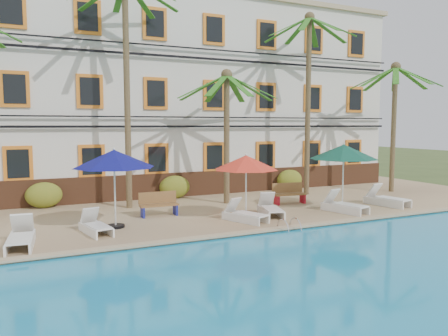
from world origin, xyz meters
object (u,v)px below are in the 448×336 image
palm_e (394,107)px  lounger_e (344,205)px  lounger_c (244,214)px  lounger_b (95,226)px  lounger_f (386,199)px  umbrella_green (344,152)px  pool_ladder (289,229)px  palm_d (308,80)px  palm_c (227,115)px  bench_right (289,193)px  lounger_a (21,237)px  umbrella_red (246,163)px  umbrella_blue (114,159)px  palm_b (126,62)px  bench_left (159,204)px  lounger_d (270,208)px

palm_e → lounger_e: bearing=-150.9°
lounger_e → lounger_c: bearing=177.5°
lounger_b → lounger_f: bearing=-1.1°
umbrella_green → lounger_c: umbrella_green is taller
lounger_f → pool_ladder: (-6.30, -1.90, -0.30)m
lounger_f → palm_d: bearing=108.1°
palm_c → lounger_c: (-1.01, -3.67, -3.69)m
umbrella_green → lounger_c: 5.29m
lounger_b → bench_right: 8.95m
lounger_a → umbrella_red: bearing=5.6°
umbrella_red → pool_ladder: umbrella_red is taller
umbrella_blue → umbrella_green: umbrella_green is taller
palm_d → bench_right: size_ratio=5.89×
palm_c → palm_b: bearing=170.0°
palm_c → lounger_e: bearing=-48.3°
palm_d → palm_c: bearing=-172.9°
palm_c → lounger_f: (6.12, -3.47, -3.66)m
palm_e → bench_right: palm_e is taller
bench_right → pool_ladder: bench_right is taller
palm_e → lounger_c: 11.70m
palm_b → umbrella_green: 9.76m
palm_d → umbrella_red: bearing=-145.3°
palm_c → lounger_c: palm_c is taller
umbrella_red → umbrella_green: bearing=-1.3°
palm_b → palm_e: palm_b is taller
lounger_f → bench_left: size_ratio=1.36×
lounger_a → lounger_b: 2.33m
lounger_d → bench_left: (-3.95, 1.82, 0.19)m
palm_c → umbrella_red: (-0.70, -3.20, -1.86)m
umbrella_green → bench_right: 3.08m
palm_b → pool_ladder: (4.06, -6.12, -6.11)m
umbrella_blue → lounger_c: 5.04m
umbrella_green → lounger_a: size_ratio=1.43×
palm_b → umbrella_blue: bearing=-110.0°
lounger_b → lounger_c: (5.23, -0.44, 0.01)m
palm_c → bench_left: size_ratio=3.96×
palm_b → lounger_d: bearing=-40.6°
palm_e → lounger_d: size_ratio=3.49×
umbrella_red → lounger_f: size_ratio=1.20×
umbrella_blue → lounger_d: bearing=-5.3°
umbrella_blue → lounger_e: bearing=-7.7°
lounger_b → lounger_e: (9.68, -0.64, 0.03)m
palm_b → lounger_e: (7.68, -4.61, -5.82)m
lounger_f → bench_left: (-9.69, 2.08, 0.17)m
palm_e → bench_left: palm_e is taller
palm_d → umbrella_blue: 11.30m
lounger_d → pool_ladder: (-0.56, -2.17, -0.28)m
palm_e → lounger_b: size_ratio=3.84×
lounger_d → pool_ladder: 2.26m
bench_left → umbrella_blue: bearing=-146.3°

